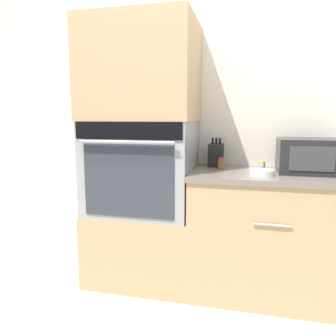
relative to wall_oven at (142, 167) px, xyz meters
name	(u,v)px	position (x,y,z in m)	size (l,w,h in m)	color
ground_plane	(185,304)	(0.39, -0.30, -0.87)	(12.00, 12.00, 0.00)	beige
wall_back	(201,115)	(0.39, 0.33, 0.38)	(8.00, 0.05, 2.50)	silver
oven_cabinet_base	(143,244)	(0.00, 0.00, -0.60)	(0.78, 0.60, 0.53)	tan
wall_oven	(142,167)	(0.00, 0.00, 0.00)	(0.75, 0.64, 0.67)	#9EA0A5
oven_cabinet_upper	(141,72)	(0.00, 0.00, 0.68)	(0.78, 0.60, 0.70)	tan
counter_unit	(268,233)	(0.91, 0.00, -0.44)	(1.07, 0.63, 0.86)	tan
microwave	(311,156)	(1.17, 0.07, 0.11)	(0.43, 0.36, 0.23)	#232326
knife_block	(216,155)	(0.52, 0.20, 0.08)	(0.11, 0.15, 0.22)	black
bowl	(262,173)	(0.85, -0.13, 0.01)	(0.15, 0.15, 0.04)	white
condiment_jar_near	(262,167)	(0.85, 0.00, 0.03)	(0.05, 0.05, 0.08)	silver
condiment_jar_mid	(221,164)	(0.57, 0.06, 0.03)	(0.05, 0.05, 0.08)	brown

